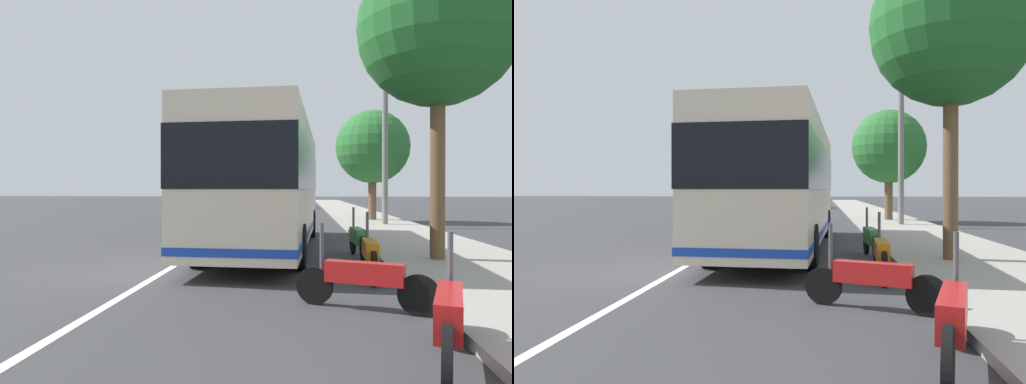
# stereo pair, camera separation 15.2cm
# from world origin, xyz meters

# --- Properties ---
(ground_plane) EXTENTS (220.00, 220.00, 0.00)m
(ground_plane) POSITION_xyz_m (0.00, 0.00, 0.00)
(ground_plane) COLOR #38383A
(sidewalk_curb) EXTENTS (110.00, 3.60, 0.14)m
(sidewalk_curb) POSITION_xyz_m (10.00, -6.52, 0.07)
(sidewalk_curb) COLOR #9E998E
(sidewalk_curb) RESTS_ON ground
(lane_divider_line) EXTENTS (110.00, 0.16, 0.01)m
(lane_divider_line) POSITION_xyz_m (10.00, 0.00, 0.00)
(lane_divider_line) COLOR silver
(lane_divider_line) RESTS_ON ground
(coach_bus) EXTENTS (11.26, 3.11, 3.56)m
(coach_bus) POSITION_xyz_m (4.08, -1.89, 2.00)
(coach_bus) COLOR beige
(coach_bus) RESTS_ON ground
(motorcycle_angled) EXTENTS (2.20, 0.76, 1.28)m
(motorcycle_angled) POSITION_xyz_m (-5.11, -4.33, 0.49)
(motorcycle_angled) COLOR black
(motorcycle_angled) RESTS_ON ground
(motorcycle_mid_row) EXTENTS (0.80, 1.97, 1.24)m
(motorcycle_mid_row) POSITION_xyz_m (-2.88, -3.79, 0.45)
(motorcycle_mid_row) COLOR black
(motorcycle_mid_row) RESTS_ON ground
(motorcycle_by_tree) EXTENTS (2.27, 0.31, 1.27)m
(motorcycle_by_tree) POSITION_xyz_m (-0.36, -4.24, 0.48)
(motorcycle_by_tree) COLOR black
(motorcycle_by_tree) RESTS_ON ground
(motorcycle_nearest_curb) EXTENTS (2.21, 0.31, 1.27)m
(motorcycle_nearest_curb) POSITION_xyz_m (2.41, -4.31, 0.48)
(motorcycle_nearest_curb) COLOR black
(motorcycle_nearest_curb) RESTS_ON ground
(car_far_distant) EXTENTS (4.34, 1.98, 1.47)m
(car_far_distant) POSITION_xyz_m (16.39, 2.45, 0.71)
(car_far_distant) COLOR gold
(car_far_distant) RESTS_ON ground
(car_ahead_same_lane) EXTENTS (4.17, 2.01, 1.47)m
(car_ahead_same_lane) POSITION_xyz_m (28.35, 1.57, 0.70)
(car_ahead_same_lane) COLOR gray
(car_ahead_same_lane) RESTS_ON ground
(car_behind_bus) EXTENTS (4.10, 2.11, 1.60)m
(car_behind_bus) POSITION_xyz_m (34.32, 2.48, 0.75)
(car_behind_bus) COLOR silver
(car_behind_bus) RESTS_ON ground
(car_side_street) EXTENTS (4.07, 2.06, 1.35)m
(car_side_street) POSITION_xyz_m (35.27, -2.34, 0.65)
(car_side_street) COLOR gold
(car_side_street) RESTS_ON ground
(roadside_tree_near_camera) EXTENTS (3.71, 3.71, 7.37)m
(roadside_tree_near_camera) POSITION_xyz_m (1.44, -6.02, 5.49)
(roadside_tree_near_camera) COLOR brown
(roadside_tree_near_camera) RESTS_ON ground
(roadside_tree_mid_block) EXTENTS (3.93, 3.93, 6.01)m
(roadside_tree_mid_block) POSITION_xyz_m (16.00, -6.63, 4.03)
(roadside_tree_mid_block) COLOR brown
(roadside_tree_mid_block) RESTS_ON ground
(utility_pole) EXTENTS (0.26, 0.26, 8.98)m
(utility_pole) POSITION_xyz_m (12.55, -6.71, 4.49)
(utility_pole) COLOR slate
(utility_pole) RESTS_ON ground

